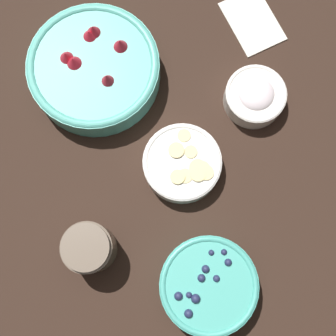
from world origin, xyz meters
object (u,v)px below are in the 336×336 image
object	(u,v)px
bowl_strawberries	(96,68)
bowl_cream	(257,96)
bowl_blueberries	(210,285)
jar_chocolate	(92,248)
bowl_bananas	(184,163)

from	to	relation	value
bowl_strawberries	bowl_cream	distance (m)	0.31
bowl_cream	bowl_blueberries	bearing A→B (deg)	-24.62
bowl_strawberries	jar_chocolate	world-z (taller)	jar_chocolate
bowl_strawberries	jar_chocolate	distance (m)	0.34
bowl_blueberries	bowl_cream	bearing A→B (deg)	155.38
bowl_strawberries	bowl_bananas	size ratio (longest dim) A/B	1.72
bowl_strawberries	bowl_bananas	distance (m)	0.25
bowl_strawberries	jar_chocolate	bearing A→B (deg)	-8.72
jar_chocolate	bowl_bananas	bearing A→B (deg)	124.20
bowl_strawberries	bowl_blueberries	xyz separation A→B (m)	(0.43, 0.14, -0.00)
bowl_strawberries	bowl_blueberries	distance (m)	0.45
bowl_blueberries	jar_chocolate	bearing A→B (deg)	-116.46
bowl_cream	jar_chocolate	size ratio (longest dim) A/B	1.24
bowl_blueberries	bowl_bananas	distance (m)	0.22
bowl_cream	bowl_bananas	bearing A→B (deg)	-56.16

